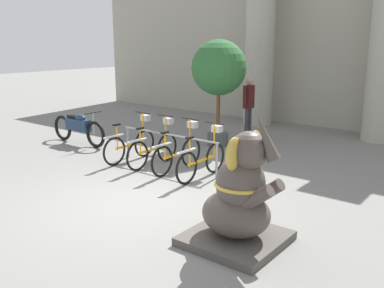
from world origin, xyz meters
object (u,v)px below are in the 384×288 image
at_px(bicycle_0, 131,144).
at_px(person_pedestrian, 249,101).
at_px(bicycle_3, 203,159).
at_px(motorcycle, 78,127).
at_px(potted_tree, 219,70).
at_px(bicycle_1, 154,148).
at_px(bicycle_2, 178,153).
at_px(elephant_statue, 240,200).

relative_size(bicycle_0, person_pedestrian, 0.92).
xyz_separation_m(bicycle_0, bicycle_3, (2.11, -0.01, 0.00)).
relative_size(motorcycle, potted_tree, 0.76).
relative_size(bicycle_0, motorcycle, 0.77).
xyz_separation_m(bicycle_1, bicycle_2, (0.70, 0.01, 0.00)).
xyz_separation_m(motorcycle, potted_tree, (3.10, 2.22, 1.55)).
relative_size(bicycle_1, elephant_statue, 0.85).
relative_size(bicycle_0, potted_tree, 0.58).
distance_m(bicycle_1, elephant_statue, 4.16).
distance_m(bicycle_1, person_pedestrian, 3.85).
xyz_separation_m(bicycle_3, person_pedestrian, (-1.20, 3.83, 0.67)).
height_order(bicycle_0, bicycle_3, same).
xyz_separation_m(bicycle_0, bicycle_2, (1.41, 0.05, 0.00)).
distance_m(elephant_statue, person_pedestrian, 6.80).
bearing_deg(potted_tree, elephant_statue, -52.36).
bearing_deg(person_pedestrian, bicycle_2, -82.49).
height_order(bicycle_0, motorcycle, bicycle_0).
relative_size(motorcycle, person_pedestrian, 1.20).
height_order(elephant_statue, person_pedestrian, elephant_statue).
xyz_separation_m(bicycle_1, elephant_statue, (3.58, -2.10, 0.24)).
height_order(bicycle_1, bicycle_3, same).
bearing_deg(person_pedestrian, potted_tree, -96.62).
bearing_deg(potted_tree, bicycle_3, -61.67).
bearing_deg(bicycle_2, potted_tree, 104.85).
height_order(bicycle_0, bicycle_2, same).
height_order(bicycle_1, motorcycle, bicycle_1).
xyz_separation_m(bicycle_1, bicycle_3, (1.41, -0.05, 0.00)).
relative_size(bicycle_1, person_pedestrian, 0.92).
distance_m(bicycle_2, elephant_statue, 3.58).
bearing_deg(bicycle_1, bicycle_3, -1.88).
xyz_separation_m(bicycle_0, person_pedestrian, (0.91, 3.82, 0.67)).
relative_size(bicycle_2, motorcycle, 0.77).
xyz_separation_m(bicycle_0, elephant_statue, (4.28, -2.07, 0.24)).
bearing_deg(person_pedestrian, bicycle_1, -93.14).
height_order(bicycle_3, motorcycle, bicycle_3).
bearing_deg(person_pedestrian, elephant_statue, -60.21).
height_order(motorcycle, potted_tree, potted_tree).
relative_size(elephant_statue, motorcycle, 0.90).
bearing_deg(bicycle_3, bicycle_1, 178.12).
bearing_deg(motorcycle, person_pedestrian, 47.40).
xyz_separation_m(bicycle_0, bicycle_1, (0.70, 0.04, 0.00)).
bearing_deg(bicycle_0, elephant_statue, -25.77).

